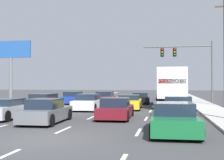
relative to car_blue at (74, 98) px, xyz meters
The scene contains 18 objects.
ground_plane 7.55m from the car_blue, 46.35° to the left, with size 140.00×140.00×0.00m, color #3D3D3F.
sidewalk_right 13.34m from the car_blue, ahead, with size 2.34×80.00×0.14m, color #B2AFA8.
sidewalk_left 3.00m from the car_blue, behind, with size 2.34×80.00×0.14m, color #B2AFA8.
lane_markings 5.24m from the car_blue, ahead, with size 6.94×57.00×0.01m.
car_blue is the anchor object (origin of this frame).
car_orange 7.60m from the car_blue, 90.09° to the right, with size 1.92×4.64×1.31m.
car_silver 13.72m from the car_blue, 88.82° to the right, with size 2.07×4.49×1.21m.
car_red 3.41m from the car_blue, ahead, with size 2.02×4.34×1.32m.
car_white 7.98m from the car_blue, 63.09° to the right, with size 2.08×4.73×1.30m.
car_gray 15.56m from the car_blue, 77.25° to the right, with size 1.93×4.07×1.31m.
car_black 7.23m from the car_blue, 11.89° to the left, with size 2.01×4.23×1.19m.
car_yellow 8.79m from the car_blue, 39.81° to the right, with size 2.17×4.60×1.19m.
car_maroon 14.25m from the car_blue, 61.59° to the right, with size 1.99×4.25×1.27m.
box_truck 10.57m from the car_blue, 14.29° to the right, with size 2.71×9.30×3.43m.
car_tan 15.16m from the car_blue, 46.18° to the right, with size 1.95×4.25×1.32m.
car_green 20.00m from the car_blue, 59.76° to the right, with size 2.10×4.37×1.29m.
traffic_signal_mast 13.32m from the car_blue, 19.96° to the left, with size 7.86×0.69×7.03m.
roadside_billboard 7.99m from the car_blue, 168.43° to the right, with size 4.52×0.36×6.75m.
Camera 1 is at (4.56, -10.21, 2.06)m, focal length 46.27 mm.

